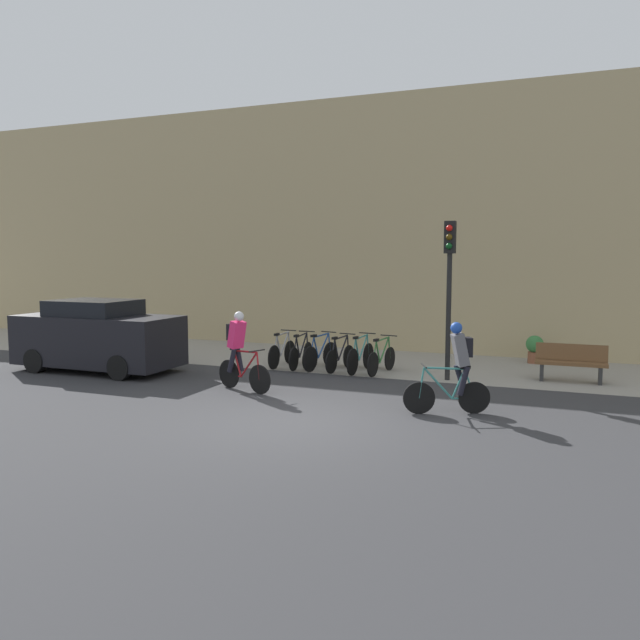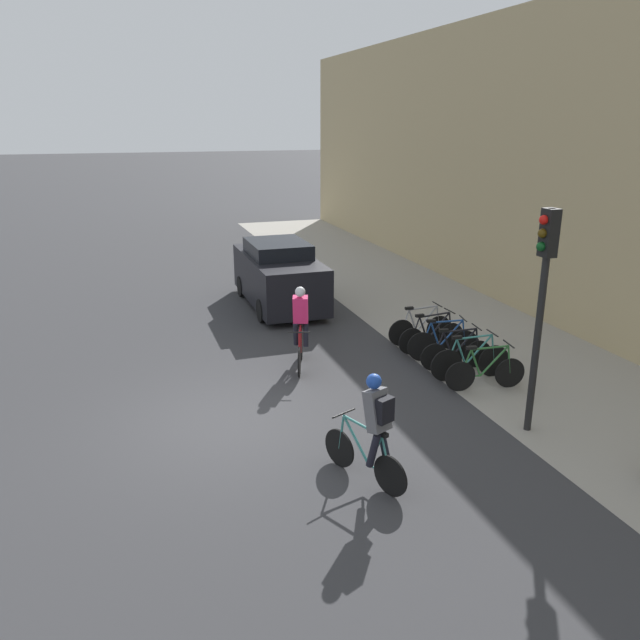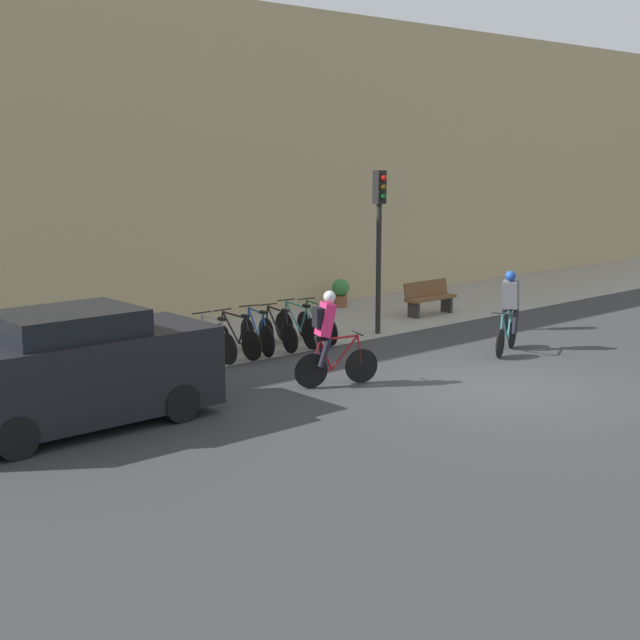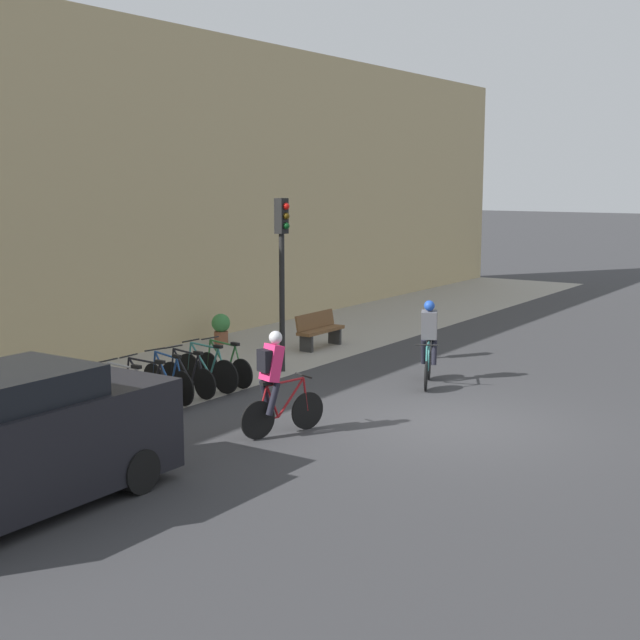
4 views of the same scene
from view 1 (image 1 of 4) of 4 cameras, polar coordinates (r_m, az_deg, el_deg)
name	(u,v)px [view 1 (image 1 of 4)]	position (r m, az deg, el deg)	size (l,w,h in m)	color
ground	(295,422)	(11.37, -2.26, -9.29)	(200.00, 200.00, 0.00)	#333335
kerb_strip	(393,363)	(17.61, 6.72, -3.91)	(44.00, 4.50, 0.01)	gray
building_facade	(416,224)	(19.86, 8.79, 8.69)	(44.00, 0.60, 7.98)	tan
cyclist_pink	(239,348)	(13.95, -7.45, -2.55)	(1.56, 0.65, 1.76)	black
cyclist_grey	(457,364)	(12.01, 12.40, -3.98)	(1.54, 0.74, 1.75)	black
parked_bike_0	(282,352)	(16.92, -3.50, -2.95)	(0.46, 1.63, 0.96)	black
parked_bike_1	(301,353)	(16.69, -1.76, -3.08)	(0.46, 1.67, 0.95)	black
parked_bike_2	(320,354)	(16.48, 0.02, -3.15)	(0.49, 1.61, 0.97)	black
parked_bike_3	(340,356)	(16.28, 1.86, -3.33)	(0.46, 1.59, 0.94)	black
parked_bike_4	(361,356)	(16.10, 3.73, -3.35)	(0.46, 1.74, 0.98)	black
parked_bike_5	(382,359)	(15.94, 5.65, -3.53)	(0.46, 1.64, 0.94)	black
traffic_light_pole	(449,271)	(15.12, 11.74, 4.40)	(0.26, 0.30, 3.80)	black
bench	(571,362)	(15.97, 21.97, -3.61)	(1.61, 0.44, 0.89)	brown
parked_car	(98,337)	(17.16, -19.65, -1.45)	(4.30, 1.84, 1.85)	black
potted_plant	(535,348)	(18.39, 19.03, -2.41)	(0.48, 0.48, 0.78)	brown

